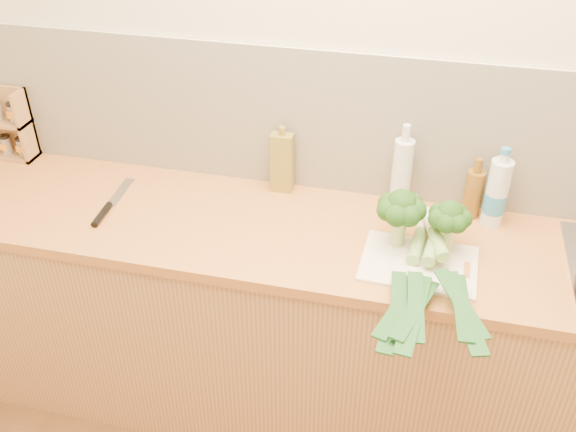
# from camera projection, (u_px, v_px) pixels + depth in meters

# --- Properties ---
(room_shell) EXTENTS (3.50, 3.50, 3.50)m
(room_shell) POSITION_uv_depth(u_px,v_px,m) (360.00, 127.00, 2.27)
(room_shell) COLOR beige
(room_shell) RESTS_ON ground
(counter) EXTENTS (3.20, 0.62, 0.90)m
(counter) POSITION_uv_depth(u_px,v_px,m) (337.00, 330.00, 2.45)
(counter) COLOR tan
(counter) RESTS_ON ground
(chopping_board) EXTENTS (0.37, 0.28, 0.01)m
(chopping_board) POSITION_uv_depth(u_px,v_px,m) (419.00, 264.00, 2.06)
(chopping_board) COLOR beige
(chopping_board) RESTS_ON counter
(broccoli_left) EXTENTS (0.16, 0.16, 0.21)m
(broccoli_left) POSITION_uv_depth(u_px,v_px,m) (401.00, 209.00, 2.06)
(broccoli_left) COLOR #A4C170
(broccoli_left) RESTS_ON chopping_board
(broccoli_right) EXTENTS (0.14, 0.14, 0.19)m
(broccoli_right) POSITION_uv_depth(u_px,v_px,m) (450.00, 218.00, 2.03)
(broccoli_right) COLOR #A4C170
(broccoli_right) RESTS_ON chopping_board
(leek_front) EXTENTS (0.13, 0.72, 0.04)m
(leek_front) POSITION_uv_depth(u_px,v_px,m) (413.00, 258.00, 2.04)
(leek_front) COLOR white
(leek_front) RESTS_ON chopping_board
(leek_mid) EXTENTS (0.13, 0.68, 0.04)m
(leek_mid) POSITION_uv_depth(u_px,v_px,m) (428.00, 262.00, 1.99)
(leek_mid) COLOR white
(leek_mid) RESTS_ON chopping_board
(leek_back) EXTENTS (0.23, 0.65, 0.04)m
(leek_back) POSITION_uv_depth(u_px,v_px,m) (444.00, 259.00, 1.97)
(leek_back) COLOR white
(leek_back) RESTS_ON chopping_board
(chefs_knife) EXTENTS (0.05, 0.34, 0.02)m
(chefs_knife) POSITION_uv_depth(u_px,v_px,m) (107.00, 209.00, 2.31)
(chefs_knife) COLOR silver
(chefs_knife) RESTS_ON counter
(spice_rack) EXTENTS (0.25, 0.10, 0.30)m
(spice_rack) POSITION_uv_depth(u_px,v_px,m) (3.00, 126.00, 2.59)
(spice_rack) COLOR #A46E46
(spice_rack) RESTS_ON counter
(oil_tin) EXTENTS (0.08, 0.05, 0.26)m
(oil_tin) POSITION_uv_depth(u_px,v_px,m) (282.00, 162.00, 2.37)
(oil_tin) COLOR olive
(oil_tin) RESTS_ON counter
(glass_bottle) EXTENTS (0.07, 0.07, 0.33)m
(glass_bottle) POSITION_uv_depth(u_px,v_px,m) (401.00, 174.00, 2.26)
(glass_bottle) COLOR silver
(glass_bottle) RESTS_ON counter
(amber_bottle) EXTENTS (0.06, 0.06, 0.23)m
(amber_bottle) POSITION_uv_depth(u_px,v_px,m) (473.00, 193.00, 2.24)
(amber_bottle) COLOR brown
(amber_bottle) RESTS_ON counter
(water_bottle) EXTENTS (0.08, 0.08, 0.28)m
(water_bottle) POSITION_uv_depth(u_px,v_px,m) (496.00, 195.00, 2.19)
(water_bottle) COLOR silver
(water_bottle) RESTS_ON counter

